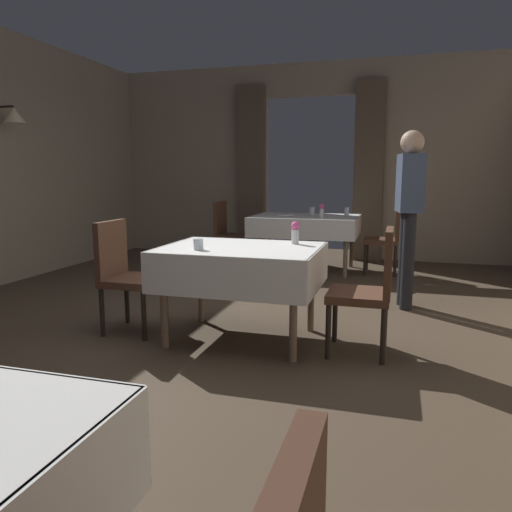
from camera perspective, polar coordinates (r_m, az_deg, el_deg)
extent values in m
plane|color=#4C3D2D|center=(4.04, -4.67, -9.40)|extent=(10.08, 10.08, 0.00)
cylinder|color=black|center=(6.53, -27.27, 15.24)|extent=(0.24, 0.02, 0.02)
cone|color=beige|center=(6.44, -26.40, 14.50)|extent=(0.26, 0.26, 0.18)
cube|color=gray|center=(8.45, -7.06, 10.74)|extent=(2.50, 0.12, 3.00)
cube|color=gray|center=(7.79, 20.81, 10.31)|extent=(2.50, 0.12, 3.00)
cube|color=gray|center=(8.02, 6.48, 19.81)|extent=(1.40, 0.12, 0.50)
cube|color=brown|center=(7.97, -0.52, 9.75)|extent=(0.44, 0.14, 2.68)
cube|color=brown|center=(7.64, 13.00, 9.52)|extent=(0.44, 0.14, 2.68)
cylinder|color=#7A604C|center=(3.76, -10.71, -5.36)|extent=(0.06, 0.06, 0.71)
cylinder|color=#7A604C|center=(3.43, 4.38, -6.64)|extent=(0.06, 0.06, 0.71)
cylinder|color=#7A604C|center=(4.39, -6.49, -3.11)|extent=(0.06, 0.06, 0.71)
cylinder|color=#7A604C|center=(4.11, 6.45, -3.96)|extent=(0.06, 0.06, 0.71)
cube|color=#7A604C|center=(3.82, -1.76, 0.71)|extent=(1.16, 0.87, 0.03)
cube|color=white|center=(3.81, -1.76, 1.01)|extent=(1.22, 0.93, 0.01)
cube|color=white|center=(3.41, -4.18, -2.59)|extent=(1.22, 0.02, 0.31)
cube|color=white|center=(4.28, 0.18, -0.08)|extent=(1.22, 0.02, 0.31)
cube|color=white|center=(4.07, -9.93, -0.73)|extent=(0.02, 0.93, 0.31)
cube|color=white|center=(3.70, 7.24, -1.67)|extent=(0.02, 0.93, 0.31)
cylinder|color=#7A604C|center=(6.52, -0.05, 1.10)|extent=(0.06, 0.06, 0.71)
cylinder|color=#7A604C|center=(6.29, 10.42, 0.64)|extent=(0.06, 0.06, 0.71)
cylinder|color=#7A604C|center=(7.28, 1.71, 1.98)|extent=(0.06, 0.06, 0.71)
cylinder|color=#7A604C|center=(7.08, 11.09, 1.59)|extent=(0.06, 0.06, 0.71)
cube|color=#7A604C|center=(6.73, 5.80, 4.49)|extent=(1.35, 0.95, 0.03)
cube|color=white|center=(6.72, 5.80, 4.66)|extent=(1.41, 1.01, 0.01)
cube|color=white|center=(6.24, 4.93, 3.12)|extent=(1.41, 0.02, 0.26)
cube|color=white|center=(7.23, 6.52, 3.97)|extent=(1.41, 0.02, 0.26)
cube|color=white|center=(6.90, 0.00, 3.77)|extent=(0.02, 1.01, 0.26)
cube|color=white|center=(6.64, 11.79, 3.35)|extent=(0.02, 1.01, 0.26)
cylinder|color=black|center=(4.31, -10.49, -5.42)|extent=(0.04, 0.04, 0.42)
cylinder|color=black|center=(3.99, -12.95, -6.73)|extent=(0.04, 0.04, 0.42)
cylinder|color=black|center=(4.49, -14.84, -4.98)|extent=(0.04, 0.04, 0.42)
cylinder|color=black|center=(4.18, -17.53, -6.17)|extent=(0.04, 0.04, 0.42)
cube|color=#513323|center=(4.19, -14.08, -2.83)|extent=(0.44, 0.44, 0.06)
cube|color=#513323|center=(4.24, -16.55, 0.73)|extent=(0.05, 0.42, 0.48)
cylinder|color=black|center=(3.55, 8.43, -8.61)|extent=(0.04, 0.04, 0.42)
cylinder|color=black|center=(3.91, 9.20, -6.92)|extent=(0.04, 0.04, 0.42)
cylinder|color=black|center=(3.53, 14.63, -8.97)|extent=(0.04, 0.04, 0.42)
cylinder|color=black|center=(3.89, 14.81, -7.23)|extent=(0.04, 0.04, 0.42)
cube|color=#513323|center=(3.65, 11.89, -4.53)|extent=(0.44, 0.44, 0.06)
cube|color=#513323|center=(3.59, 15.21, -0.74)|extent=(0.05, 0.42, 0.48)
cylinder|color=black|center=(7.10, -0.66, 0.61)|extent=(0.04, 0.04, 0.42)
cylinder|color=black|center=(6.74, -1.60, 0.13)|extent=(0.04, 0.04, 0.42)
cylinder|color=black|center=(7.21, -3.55, 0.74)|extent=(0.04, 0.04, 0.42)
cylinder|color=black|center=(6.86, -4.63, 0.27)|extent=(0.04, 0.04, 0.42)
cube|color=#513323|center=(6.94, -2.63, 2.28)|extent=(0.44, 0.44, 0.06)
cube|color=#513323|center=(6.98, -4.20, 4.41)|extent=(0.05, 0.42, 0.48)
cylinder|color=black|center=(6.55, 12.61, -0.38)|extent=(0.04, 0.04, 0.42)
cylinder|color=black|center=(6.92, 12.82, 0.14)|extent=(0.04, 0.04, 0.42)
cylinder|color=black|center=(6.54, 15.93, -0.53)|extent=(0.04, 0.04, 0.42)
cylinder|color=black|center=(6.91, 15.96, 0.00)|extent=(0.04, 0.04, 0.42)
cube|color=#513323|center=(6.69, 14.41, 1.71)|extent=(0.44, 0.44, 0.06)
cube|color=#513323|center=(6.66, 16.22, 3.81)|extent=(0.05, 0.42, 0.48)
cylinder|color=silver|center=(3.97, 4.59, 2.26)|extent=(0.06, 0.06, 0.12)
sphere|color=#D84C8C|center=(3.96, 4.61, 3.53)|extent=(0.07, 0.07, 0.07)
cylinder|color=silver|center=(3.68, -6.74, 1.34)|extent=(0.08, 0.08, 0.08)
cylinder|color=silver|center=(6.41, 7.66, 4.97)|extent=(0.06, 0.06, 0.12)
sphere|color=#D84C8C|center=(6.40, 7.68, 5.78)|extent=(0.07, 0.07, 0.07)
cylinder|color=silver|center=(6.91, 6.55, 5.26)|extent=(0.07, 0.07, 0.11)
cylinder|color=silver|center=(6.87, 10.55, 5.14)|extent=(0.07, 0.07, 0.11)
cylinder|color=white|center=(6.84, 3.41, 4.86)|extent=(0.24, 0.24, 0.01)
cylinder|color=black|center=(5.11, 16.97, -0.29)|extent=(0.12, 0.12, 0.95)
cylinder|color=black|center=(4.94, 17.31, -0.64)|extent=(0.12, 0.12, 0.95)
cube|color=#3F4C66|center=(4.96, 17.57, 8.11)|extent=(0.27, 0.39, 0.55)
sphere|color=tan|center=(4.96, 17.79, 12.55)|extent=(0.22, 0.22, 0.22)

